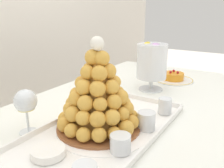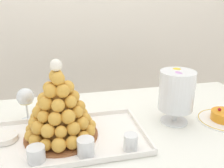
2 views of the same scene
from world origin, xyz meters
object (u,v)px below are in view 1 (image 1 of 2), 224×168
(serving_tray, at_px, (103,131))
(wine_glass, at_px, (26,103))
(fruit_tart_plate, at_px, (173,78))
(dessert_cup_mid_right, at_px, (165,106))
(dessert_cup_mid_left, at_px, (120,144))
(croquembouche, at_px, (98,95))
(dessert_cup_centre, at_px, (146,121))
(macaron_goblet, at_px, (151,62))
(creme_brulee_ramekin, at_px, (48,151))

(serving_tray, relative_size, wine_glass, 4.36)
(fruit_tart_plate, bearing_deg, dessert_cup_mid_right, -165.16)
(serving_tray, height_order, dessert_cup_mid_left, dessert_cup_mid_left)
(croquembouche, distance_m, dessert_cup_mid_right, 0.28)
(dessert_cup_centre, distance_m, wine_glass, 0.39)
(macaron_goblet, xyz_separation_m, fruit_tart_plate, (0.21, -0.05, -0.13))
(croquembouche, bearing_deg, fruit_tart_plate, -1.76)
(dessert_cup_centre, xyz_separation_m, creme_brulee_ramekin, (-0.28, 0.16, -0.02))
(dessert_cup_mid_left, distance_m, wine_glass, 0.33)
(dessert_cup_mid_left, height_order, creme_brulee_ramekin, dessert_cup_mid_left)
(fruit_tart_plate, bearing_deg, serving_tray, -179.93)
(fruit_tart_plate, xyz_separation_m, wine_glass, (-0.83, 0.20, 0.09))
(croquembouche, bearing_deg, creme_brulee_ramekin, 173.00)
(serving_tray, xyz_separation_m, wine_glass, (-0.13, 0.20, 0.10))
(dessert_cup_mid_right, bearing_deg, croquembouche, 147.98)
(creme_brulee_ramekin, height_order, macaron_goblet, macaron_goblet)
(serving_tray, distance_m, dessert_cup_mid_left, 0.14)
(macaron_goblet, height_order, fruit_tart_plate, macaron_goblet)
(dessert_cup_centre, relative_size, dessert_cup_mid_right, 1.02)
(serving_tray, xyz_separation_m, dessert_cup_centre, (0.08, -0.12, 0.03))
(dessert_cup_mid_right, distance_m, creme_brulee_ramekin, 0.47)
(fruit_tart_plate, bearing_deg, macaron_goblet, 167.94)
(serving_tray, xyz_separation_m, dessert_cup_mid_left, (-0.07, -0.11, 0.03))
(serving_tray, height_order, fruit_tart_plate, fruit_tart_plate)
(dessert_cup_centre, relative_size, creme_brulee_ramekin, 0.64)
(dessert_cup_centre, distance_m, macaron_goblet, 0.45)
(dessert_cup_mid_right, bearing_deg, dessert_cup_mid_left, 178.05)
(croquembouche, xyz_separation_m, wine_glass, (-0.14, 0.18, -0.02))
(fruit_tart_plate, bearing_deg, dessert_cup_mid_left, -171.80)
(macaron_goblet, bearing_deg, croquembouche, -177.08)
(croquembouche, relative_size, dessert_cup_mid_right, 5.16)
(dessert_cup_mid_left, height_order, dessert_cup_mid_right, dessert_cup_mid_right)
(serving_tray, height_order, croquembouche, croquembouche)
(wine_glass, bearing_deg, serving_tray, -57.98)
(creme_brulee_ramekin, bearing_deg, dessert_cup_mid_left, -52.78)
(fruit_tart_plate, distance_m, wine_glass, 0.86)
(croquembouche, height_order, macaron_goblet, croquembouche)
(serving_tray, height_order, wine_glass, wine_glass)
(creme_brulee_ramekin, relative_size, macaron_goblet, 0.39)
(dessert_cup_mid_left, bearing_deg, creme_brulee_ramekin, 127.22)
(dessert_cup_mid_left, bearing_deg, macaron_goblet, 15.65)
(creme_brulee_ramekin, distance_m, macaron_goblet, 0.69)
(serving_tray, bearing_deg, dessert_cup_mid_left, -123.98)
(serving_tray, distance_m, dessert_cup_centre, 0.15)
(dessert_cup_centre, xyz_separation_m, fruit_tart_plate, (0.62, 0.12, -0.02))
(dessert_cup_centre, relative_size, macaron_goblet, 0.25)
(macaron_goblet, relative_size, fruit_tart_plate, 1.10)
(croquembouche, height_order, dessert_cup_centre, croquembouche)
(serving_tray, xyz_separation_m, fruit_tart_plate, (0.70, 0.00, 0.01))
(macaron_goblet, xyz_separation_m, wine_glass, (-0.62, 0.16, -0.04))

